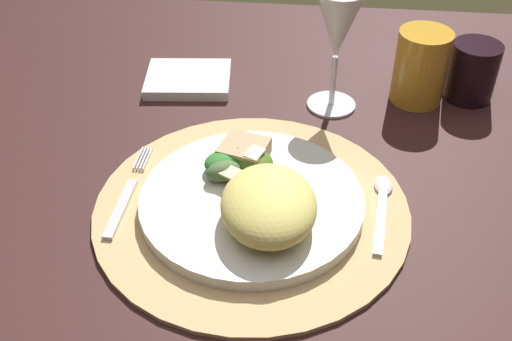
% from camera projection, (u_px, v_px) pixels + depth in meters
% --- Properties ---
extents(dining_table, '(1.28, 0.99, 0.75)m').
position_uv_depth(dining_table, '(247.00, 241.00, 0.89)').
color(dining_table, '#361C1A').
rests_on(dining_table, ground).
extents(placemat, '(0.37, 0.37, 0.01)m').
position_uv_depth(placemat, '(252.00, 208.00, 0.73)').
color(placemat, tan).
rests_on(placemat, dining_table).
extents(dinner_plate, '(0.26, 0.26, 0.02)m').
position_uv_depth(dinner_plate, '(252.00, 201.00, 0.72)').
color(dinner_plate, silver).
rests_on(dinner_plate, placemat).
extents(pasta_serving, '(0.12, 0.14, 0.05)m').
position_uv_depth(pasta_serving, '(269.00, 205.00, 0.67)').
color(pasta_serving, '#D9CB63').
rests_on(pasta_serving, dinner_plate).
extents(salad_greens, '(0.10, 0.09, 0.02)m').
position_uv_depth(salad_greens, '(236.00, 162.00, 0.75)').
color(salad_greens, '#2B5A13').
rests_on(salad_greens, dinner_plate).
extents(bread_piece, '(0.07, 0.06, 0.02)m').
position_uv_depth(bread_piece, '(247.00, 151.00, 0.77)').
color(bread_piece, tan).
rests_on(bread_piece, dinner_plate).
extents(fork, '(0.02, 0.17, 0.00)m').
position_uv_depth(fork, '(127.00, 194.00, 0.74)').
color(fork, silver).
rests_on(fork, placemat).
extents(spoon, '(0.03, 0.14, 0.01)m').
position_uv_depth(spoon, '(382.00, 201.00, 0.73)').
color(spoon, silver).
rests_on(spoon, placemat).
extents(napkin, '(0.14, 0.11, 0.02)m').
position_uv_depth(napkin, '(188.00, 79.00, 0.95)').
color(napkin, white).
rests_on(napkin, dining_table).
extents(wine_glass, '(0.07, 0.07, 0.17)m').
position_uv_depth(wine_glass, '(338.00, 30.00, 0.83)').
color(wine_glass, silver).
rests_on(wine_glass, dining_table).
extents(amber_tumbler, '(0.08, 0.08, 0.11)m').
position_uv_depth(amber_tumbler, '(421.00, 67.00, 0.89)').
color(amber_tumbler, gold).
rests_on(amber_tumbler, dining_table).
extents(dark_tumbler, '(0.07, 0.07, 0.09)m').
position_uv_depth(dark_tumbler, '(473.00, 71.00, 0.90)').
color(dark_tumbler, black).
rests_on(dark_tumbler, dining_table).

